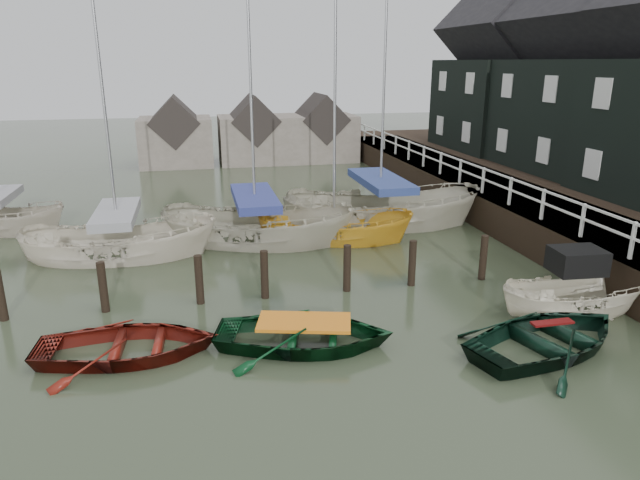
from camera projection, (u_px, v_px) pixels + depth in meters
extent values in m
plane|color=#2A3320|center=(331.00, 342.00, 13.65)|extent=(120.00, 120.00, 0.00)
cube|color=black|center=(491.00, 183.00, 24.50)|extent=(3.00, 32.00, 0.20)
cube|color=silver|center=(461.00, 160.00, 23.87)|extent=(0.06, 32.00, 0.06)
cube|color=silver|center=(460.00, 170.00, 23.99)|extent=(0.06, 32.00, 0.06)
cube|color=black|center=(598.00, 208.00, 26.05)|extent=(14.00, 38.00, 1.50)
cube|color=black|center=(582.00, 115.00, 26.71)|extent=(6.00, 7.00, 5.00)
cube|color=black|center=(595.00, 18.00, 25.44)|extent=(6.11, 7.14, 6.11)
cube|color=black|center=(505.00, 105.00, 33.24)|extent=(6.40, 7.00, 5.00)
cube|color=black|center=(512.00, 27.00, 31.96)|extent=(6.52, 7.14, 6.52)
cylinder|color=black|center=(1.00, 302.00, 14.64)|extent=(0.22, 0.22, 1.80)
cylinder|color=black|center=(104.00, 294.00, 15.16)|extent=(0.22, 0.22, 1.80)
cylinder|color=black|center=(200.00, 286.00, 15.67)|extent=(0.22, 0.22, 1.80)
cylinder|color=black|center=(265.00, 281.00, 16.04)|extent=(0.22, 0.22, 1.80)
cylinder|color=black|center=(347.00, 275.00, 16.54)|extent=(0.22, 0.22, 1.80)
cylinder|color=black|center=(412.00, 269.00, 16.95)|extent=(0.22, 0.22, 1.80)
cylinder|color=black|center=(483.00, 264.00, 17.42)|extent=(0.22, 0.22, 1.80)
cube|color=#665B51|center=(176.00, 141.00, 36.59)|extent=(4.50, 4.00, 3.00)
cube|color=#282321|center=(175.00, 121.00, 36.21)|extent=(3.18, 4.08, 3.18)
cube|color=#665B51|center=(254.00, 139.00, 37.62)|extent=(4.50, 4.00, 3.00)
cube|color=#282321|center=(253.00, 119.00, 37.23)|extent=(3.18, 4.08, 3.18)
cube|color=#665B51|center=(320.00, 137.00, 38.55)|extent=(4.50, 4.00, 3.00)
cube|color=#282321|center=(320.00, 118.00, 38.16)|extent=(3.18, 4.08, 3.18)
imported|color=#5F150D|center=(129.00, 356.00, 12.99)|extent=(4.21, 3.12, 0.84)
imported|color=black|center=(304.00, 346.00, 13.45)|extent=(4.79, 3.95, 0.86)
imported|color=black|center=(549.00, 350.00, 13.27)|extent=(5.04, 4.22, 0.90)
imported|color=silver|center=(575.00, 312.00, 15.28)|extent=(4.34, 1.91, 1.63)
cube|color=black|center=(577.00, 261.00, 15.05)|extent=(1.37, 1.10, 0.65)
imported|color=beige|center=(121.00, 257.00, 19.60)|extent=(6.80, 3.10, 2.54)
cylinder|color=#B2B2B7|center=(101.00, 76.00, 17.80)|extent=(0.10, 0.10, 9.17)
cube|color=gray|center=(116.00, 214.00, 19.14)|extent=(3.73, 1.66, 0.30)
imported|color=#BBB69F|center=(256.00, 242.00, 21.20)|extent=(7.79, 5.26, 2.82)
cylinder|color=#B2B2B7|center=(250.00, 57.00, 19.24)|extent=(0.10, 0.10, 9.99)
cube|color=navy|center=(255.00, 198.00, 20.70)|extent=(4.27, 2.85, 0.30)
imported|color=gold|center=(334.00, 239.00, 21.50)|extent=(6.24, 4.21, 2.26)
cylinder|color=#B2B2B7|center=(335.00, 103.00, 20.00)|extent=(0.10, 0.10, 7.53)
imported|color=#BCB6A0|center=(379.00, 224.00, 23.51)|extent=(8.47, 4.92, 3.08)
cylinder|color=#B2B2B7|center=(385.00, 51.00, 21.47)|extent=(0.10, 0.10, 10.19)
cube|color=navy|center=(381.00, 181.00, 22.96)|extent=(4.65, 2.65, 0.30)
imported|color=beige|center=(3.00, 230.00, 22.70)|extent=(6.21, 4.44, 2.25)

